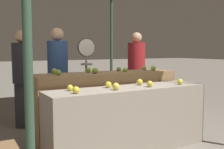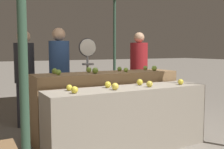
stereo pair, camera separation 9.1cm
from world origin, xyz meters
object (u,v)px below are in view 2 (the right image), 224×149
at_px(person_customer_right, 139,66).
at_px(produce_scale, 88,62).
at_px(person_customer_left, 25,71).
at_px(person_vendor_at_scale, 59,70).

bearing_deg(person_customer_right, produce_scale, -4.41).
distance_m(person_customer_left, person_customer_right, 2.40).
distance_m(person_vendor_at_scale, person_customer_left, 0.59).
distance_m(produce_scale, person_vendor_at_scale, 0.52).
bearing_deg(person_vendor_at_scale, person_customer_left, -1.42).
bearing_deg(produce_scale, person_vendor_at_scale, 144.91).
height_order(person_vendor_at_scale, person_customer_left, person_vendor_at_scale).
xyz_separation_m(person_vendor_at_scale, person_customer_left, (-0.54, 0.23, -0.02)).
distance_m(produce_scale, person_customer_right, 1.56).
bearing_deg(produce_scale, person_customer_left, 151.68).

